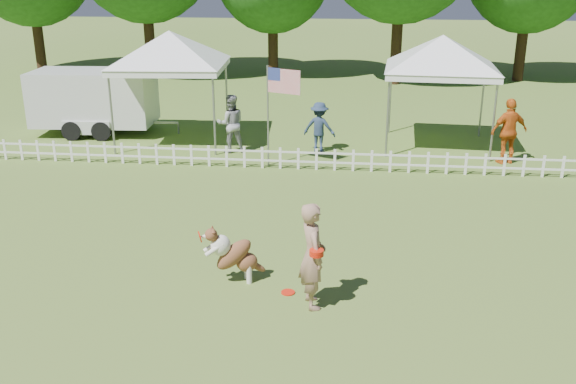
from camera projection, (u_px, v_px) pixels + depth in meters
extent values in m
plane|color=#436C22|center=(274.00, 290.00, 11.09)|extent=(120.00, 120.00, 0.00)
imported|color=#9E755E|center=(312.00, 255.00, 10.32)|extent=(0.61, 0.76, 1.79)
cylinder|color=red|center=(288.00, 292.00, 10.99)|extent=(0.28, 0.28, 0.02)
imported|color=#97979C|center=(231.00, 124.00, 19.06)|extent=(1.00, 0.87, 1.73)
imported|color=#24344E|center=(319.00, 127.00, 19.11)|extent=(1.06, 0.74, 1.50)
imported|color=#C85617|center=(509.00, 131.00, 17.91)|extent=(1.17, 0.79, 1.85)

